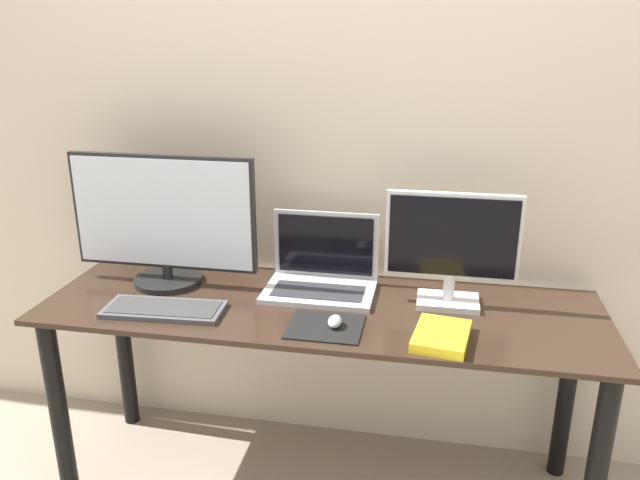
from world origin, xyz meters
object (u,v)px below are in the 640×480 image
object	(u,v)px
keyboard	(164,309)
mouse	(335,321)
book	(441,336)
monitor_right	(452,246)
laptop	(322,272)
monitor_left	(164,221)

from	to	relation	value
keyboard	mouse	world-z (taller)	mouse
mouse	book	bearing A→B (deg)	-4.11
mouse	monitor_right	bearing A→B (deg)	35.25
laptop	book	bearing A→B (deg)	-36.99
monitor_right	book	xyz separation A→B (m)	(-0.02, -0.26, -0.19)
monitor_left	laptop	world-z (taller)	monitor_left
keyboard	mouse	distance (m)	0.56
keyboard	mouse	bearing A→B (deg)	-0.81
monitor_right	laptop	distance (m)	0.46
mouse	keyboard	bearing A→B (deg)	179.19
monitor_right	keyboard	world-z (taller)	monitor_right
monitor_right	laptop	xyz separation A→B (m)	(-0.43, 0.05, -0.14)
monitor_left	keyboard	distance (m)	0.33
book	keyboard	bearing A→B (deg)	177.99
mouse	book	size ratio (longest dim) A/B	0.29
monitor_right	monitor_left	bearing A→B (deg)	-180.00
laptop	book	world-z (taller)	laptop
monitor_right	keyboard	distance (m)	0.94
monitor_left	keyboard	world-z (taller)	monitor_left
keyboard	book	bearing A→B (deg)	-2.01
keyboard	mouse	xyz separation A→B (m)	(0.56, -0.01, 0.01)
mouse	monitor_left	bearing A→B (deg)	159.63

